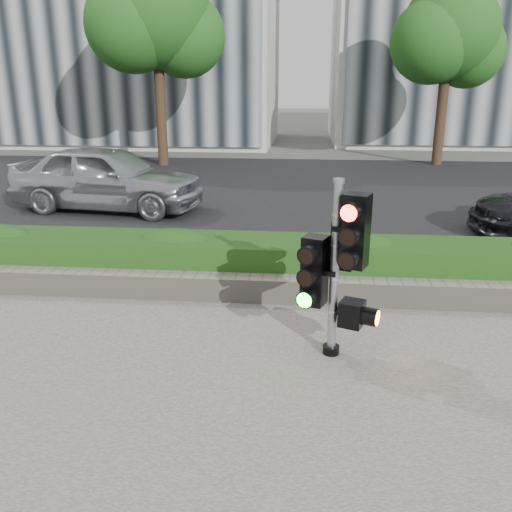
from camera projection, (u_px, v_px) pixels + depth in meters
The scene contains 9 objects.
ground at pixel (231, 370), 5.78m from camera, with size 120.00×120.00×0.00m, color #51514C.
road at pixel (279, 191), 15.25m from camera, with size 60.00×13.00×0.02m, color black.
curb at pixel (258, 268), 8.75m from camera, with size 60.00×0.25×0.12m, color gray.
stone_wall at pixel (249, 288), 7.52m from camera, with size 12.00×0.32×0.34m, color gray.
hedge at pixel (254, 262), 8.08m from camera, with size 12.00×1.00×0.68m, color #397323.
tree_left at pixel (156, 17), 18.43m from camera, with size 4.61×4.03×7.34m.
tree_right at pixel (448, 35), 18.66m from camera, with size 4.10×3.58×6.53m.
traffic_signal at pixel (338, 261), 5.75m from camera, with size 0.73×0.61×1.97m.
car_silver at pixel (107, 178), 12.69m from camera, with size 1.81×4.50×1.53m, color #A6A9AD.
Camera 1 is at (0.75, -5.08, 2.93)m, focal length 38.00 mm.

